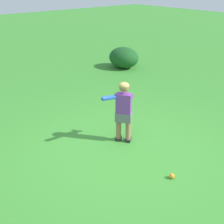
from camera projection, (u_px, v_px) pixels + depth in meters
ground_plane at (122, 151)px, 5.03m from camera, size 40.00×40.00×0.00m
child_batter at (123, 107)px, 5.09m from camera, size 0.64×0.34×1.08m
play_ball_by_bucket at (172, 176)px, 4.35m from camera, size 0.08×0.08×0.08m
shrub_left_background at (124, 58)px, 9.46m from camera, size 0.84×0.99×0.64m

